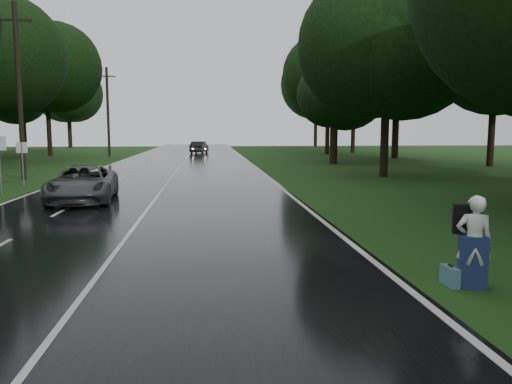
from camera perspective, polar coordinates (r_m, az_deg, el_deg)
ground at (r=10.87m, az=-17.20°, el=-8.77°), size 160.00×160.00×0.00m
road at (r=30.45m, az=-9.63°, el=1.56°), size 12.00×140.00×0.04m
lane_center at (r=30.45m, az=-9.63°, el=1.60°), size 0.12×140.00×0.01m
grey_car at (r=21.27m, az=-19.13°, el=0.91°), size 2.83×5.39×1.45m
far_car at (r=62.23m, az=-6.48°, el=5.09°), size 2.34×4.63×1.46m
hitchhiker at (r=10.10m, az=23.49°, el=-5.55°), size 0.73×0.70×1.73m
suitcase at (r=10.20m, az=21.22°, el=-8.92°), size 0.17×0.52×0.36m
utility_pole_mid at (r=32.21m, az=-24.89°, el=1.26°), size 1.80×0.28×10.05m
utility_pole_far at (r=57.04m, az=-16.35°, el=3.90°), size 1.80×0.28×9.57m
road_sign_a at (r=25.62m, az=-27.00°, el=-0.20°), size 0.63×0.10×2.61m
road_sign_b at (r=28.23m, az=-24.93°, el=0.52°), size 0.55×0.10×2.29m
tree_left_f at (r=60.51m, az=-22.39°, el=3.82°), size 11.40×11.40×17.82m
tree_right_d at (r=32.29m, az=14.31°, el=1.71°), size 8.90×8.90×13.91m
tree_right_e at (r=43.84m, az=8.80°, el=3.22°), size 7.20×7.20×11.25m
tree_right_f at (r=60.44m, az=8.09°, el=4.28°), size 10.79×10.79×16.86m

